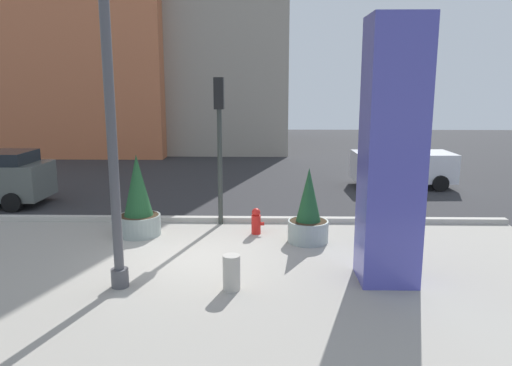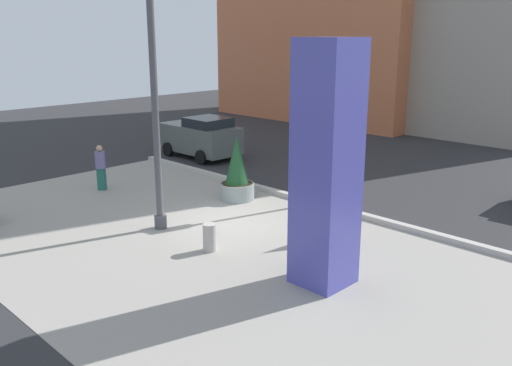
{
  "view_description": "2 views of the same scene",
  "coord_description": "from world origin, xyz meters",
  "px_view_note": "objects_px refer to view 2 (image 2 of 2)",
  "views": [
    {
      "loc": [
        1.73,
        -11.43,
        4.17
      ],
      "look_at": [
        1.48,
        -0.26,
        1.91
      ],
      "focal_mm": 34.59,
      "sensor_mm": 36.0,
      "label": 1
    },
    {
      "loc": [
        11.4,
        -10.7,
        5.61
      ],
      "look_at": [
        0.67,
        0.14,
        1.38
      ],
      "focal_mm": 38.53,
      "sensor_mm": 36.0,
      "label": 2
    }
  ],
  "objects_px": {
    "potted_plant_near_right": "(339,212)",
    "traffic_light_corner": "(309,118)",
    "concrete_bollard": "(210,237)",
    "car_passing_lane": "(201,137)",
    "potted_plant_by_pillar": "(237,173)",
    "lamp_post": "(155,117)",
    "art_pillar_blue": "(327,167)",
    "fire_hydrant": "(314,209)",
    "pedestrian_by_curb": "(101,165)"
  },
  "relations": [
    {
      "from": "potted_plant_by_pillar",
      "to": "concrete_bollard",
      "type": "xyz_separation_m",
      "value": [
        2.84,
        -3.67,
        -0.55
      ]
    },
    {
      "from": "lamp_post",
      "to": "pedestrian_by_curb",
      "type": "distance_m",
      "value": 5.48
    },
    {
      "from": "lamp_post",
      "to": "fire_hydrant",
      "type": "height_order",
      "value": "lamp_post"
    },
    {
      "from": "lamp_post",
      "to": "art_pillar_blue",
      "type": "height_order",
      "value": "lamp_post"
    },
    {
      "from": "potted_plant_by_pillar",
      "to": "fire_hydrant",
      "type": "height_order",
      "value": "potted_plant_by_pillar"
    },
    {
      "from": "potted_plant_near_right",
      "to": "car_passing_lane",
      "type": "distance_m",
      "value": 11.34
    },
    {
      "from": "lamp_post",
      "to": "potted_plant_by_pillar",
      "type": "height_order",
      "value": "lamp_post"
    },
    {
      "from": "art_pillar_blue",
      "to": "concrete_bollard",
      "type": "height_order",
      "value": "art_pillar_blue"
    },
    {
      "from": "art_pillar_blue",
      "to": "lamp_post",
      "type": "bearing_deg",
      "value": -174.79
    },
    {
      "from": "potted_plant_near_right",
      "to": "concrete_bollard",
      "type": "height_order",
      "value": "potted_plant_near_right"
    },
    {
      "from": "lamp_post",
      "to": "potted_plant_near_right",
      "type": "bearing_deg",
      "value": 36.41
    },
    {
      "from": "art_pillar_blue",
      "to": "car_passing_lane",
      "type": "relative_size",
      "value": 1.41
    },
    {
      "from": "art_pillar_blue",
      "to": "potted_plant_by_pillar",
      "type": "height_order",
      "value": "art_pillar_blue"
    },
    {
      "from": "concrete_bollard",
      "to": "car_passing_lane",
      "type": "bearing_deg",
      "value": 141.28
    },
    {
      "from": "potted_plant_near_right",
      "to": "traffic_light_corner",
      "type": "xyz_separation_m",
      "value": [
        -2.49,
        1.66,
        2.18
      ]
    },
    {
      "from": "fire_hydrant",
      "to": "car_passing_lane",
      "type": "distance_m",
      "value": 9.81
    },
    {
      "from": "traffic_light_corner",
      "to": "pedestrian_by_curb",
      "type": "height_order",
      "value": "traffic_light_corner"
    },
    {
      "from": "lamp_post",
      "to": "pedestrian_by_curb",
      "type": "relative_size",
      "value": 4.05
    },
    {
      "from": "traffic_light_corner",
      "to": "car_passing_lane",
      "type": "xyz_separation_m",
      "value": [
        -8.15,
        2.24,
        -1.99
      ]
    },
    {
      "from": "art_pillar_blue",
      "to": "pedestrian_by_curb",
      "type": "relative_size",
      "value": 3.29
    },
    {
      "from": "art_pillar_blue",
      "to": "concrete_bollard",
      "type": "distance_m",
      "value": 4.09
    },
    {
      "from": "potted_plant_by_pillar",
      "to": "art_pillar_blue",
      "type": "bearing_deg",
      "value": -26.56
    },
    {
      "from": "concrete_bollard",
      "to": "pedestrian_by_curb",
      "type": "xyz_separation_m",
      "value": [
        -7.2,
        1.0,
        0.55
      ]
    },
    {
      "from": "potted_plant_by_pillar",
      "to": "pedestrian_by_curb",
      "type": "bearing_deg",
      "value": -148.53
    },
    {
      "from": "potted_plant_by_pillar",
      "to": "traffic_light_corner",
      "type": "bearing_deg",
      "value": 28.08
    },
    {
      "from": "fire_hydrant",
      "to": "car_passing_lane",
      "type": "xyz_separation_m",
      "value": [
        -9.24,
        3.22,
        0.58
      ]
    },
    {
      "from": "lamp_post",
      "to": "car_passing_lane",
      "type": "distance_m",
      "value": 9.81
    },
    {
      "from": "fire_hydrant",
      "to": "pedestrian_by_curb",
      "type": "xyz_separation_m",
      "value": [
        -7.62,
        -2.85,
        0.56
      ]
    },
    {
      "from": "art_pillar_blue",
      "to": "traffic_light_corner",
      "type": "bearing_deg",
      "value": 133.13
    },
    {
      "from": "art_pillar_blue",
      "to": "potted_plant_near_right",
      "type": "xyz_separation_m",
      "value": [
        -1.46,
        2.55,
        -1.98
      ]
    },
    {
      "from": "art_pillar_blue",
      "to": "potted_plant_near_right",
      "type": "bearing_deg",
      "value": 119.77
    },
    {
      "from": "traffic_light_corner",
      "to": "concrete_bollard",
      "type": "bearing_deg",
      "value": -82.1
    },
    {
      "from": "lamp_post",
      "to": "traffic_light_corner",
      "type": "height_order",
      "value": "lamp_post"
    },
    {
      "from": "concrete_bollard",
      "to": "car_passing_lane",
      "type": "xyz_separation_m",
      "value": [
        -8.82,
        7.07,
        0.57
      ]
    },
    {
      "from": "concrete_bollard",
      "to": "potted_plant_near_right",
      "type": "bearing_deg",
      "value": 60.13
    },
    {
      "from": "fire_hydrant",
      "to": "pedestrian_by_curb",
      "type": "relative_size",
      "value": 0.45
    },
    {
      "from": "art_pillar_blue",
      "to": "fire_hydrant",
      "type": "bearing_deg",
      "value": 131.47
    },
    {
      "from": "art_pillar_blue",
      "to": "traffic_light_corner",
      "type": "xyz_separation_m",
      "value": [
        -3.95,
        4.22,
        0.19
      ]
    },
    {
      "from": "fire_hydrant",
      "to": "car_passing_lane",
      "type": "height_order",
      "value": "car_passing_lane"
    },
    {
      "from": "potted_plant_near_right",
      "to": "pedestrian_by_curb",
      "type": "xyz_separation_m",
      "value": [
        -9.02,
        -2.16,
        0.16
      ]
    },
    {
      "from": "traffic_light_corner",
      "to": "pedestrian_by_curb",
      "type": "xyz_separation_m",
      "value": [
        -6.53,
        -3.83,
        -2.01
      ]
    },
    {
      "from": "art_pillar_blue",
      "to": "car_passing_lane",
      "type": "bearing_deg",
      "value": 151.91
    },
    {
      "from": "car_passing_lane",
      "to": "potted_plant_by_pillar",
      "type": "bearing_deg",
      "value": -29.61
    },
    {
      "from": "art_pillar_blue",
      "to": "pedestrian_by_curb",
      "type": "height_order",
      "value": "art_pillar_blue"
    },
    {
      "from": "fire_hydrant",
      "to": "traffic_light_corner",
      "type": "bearing_deg",
      "value": 138.04
    },
    {
      "from": "potted_plant_by_pillar",
      "to": "car_passing_lane",
      "type": "relative_size",
      "value": 0.58
    },
    {
      "from": "potted_plant_near_right",
      "to": "car_passing_lane",
      "type": "relative_size",
      "value": 0.52
    },
    {
      "from": "lamp_post",
      "to": "traffic_light_corner",
      "type": "xyz_separation_m",
      "value": [
        1.67,
        4.73,
        -0.35
      ]
    },
    {
      "from": "potted_plant_near_right",
      "to": "car_passing_lane",
      "type": "height_order",
      "value": "potted_plant_near_right"
    },
    {
      "from": "potted_plant_by_pillar",
      "to": "fire_hydrant",
      "type": "relative_size",
      "value": 3.04
    }
  ]
}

